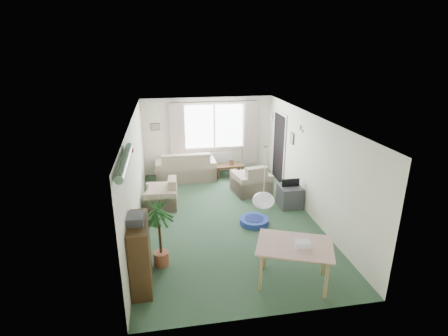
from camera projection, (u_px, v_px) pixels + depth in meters
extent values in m
plane|color=#2C4932|center=(226.00, 218.00, 8.28)|extent=(6.50, 6.50, 0.00)
cube|color=white|center=(214.00, 126.00, 10.82)|extent=(1.80, 0.03, 1.30)
cube|color=black|center=(214.00, 102.00, 10.49)|extent=(2.60, 0.03, 0.03)
cube|color=beige|center=(177.00, 136.00, 10.62)|extent=(0.45, 0.08, 2.00)
cube|color=beige|center=(251.00, 133.00, 10.99)|extent=(0.45, 0.08, 2.00)
cube|color=white|center=(215.00, 160.00, 11.15)|extent=(1.20, 0.10, 0.55)
cube|color=black|center=(279.00, 148.00, 10.32)|extent=(0.03, 0.95, 2.00)
sphere|color=white|center=(263.00, 200.00, 5.69)|extent=(0.36, 0.36, 0.36)
cylinder|color=#196626|center=(125.00, 161.00, 5.08)|extent=(1.60, 1.60, 0.12)
sphere|color=silver|center=(272.00, 116.00, 8.59)|extent=(0.20, 0.20, 0.20)
sphere|color=silver|center=(302.00, 126.00, 7.53)|extent=(0.20, 0.20, 0.20)
cube|color=brown|center=(155.00, 127.00, 10.51)|extent=(0.28, 0.03, 0.22)
cube|color=brown|center=(292.00, 138.00, 9.20)|extent=(0.03, 0.24, 0.30)
cube|color=beige|center=(185.00, 165.00, 10.57)|extent=(1.78, 0.94, 0.89)
cube|color=beige|center=(251.00, 178.00, 9.60)|extent=(1.07, 1.03, 0.84)
cube|color=beige|center=(161.00, 193.00, 8.77)|extent=(0.83, 0.87, 0.74)
cube|color=black|center=(229.00, 170.00, 10.87)|extent=(0.86, 0.51, 0.38)
cube|color=brown|center=(231.00, 162.00, 10.76)|extent=(0.12, 0.05, 0.16)
cube|color=black|center=(140.00, 254.00, 5.79)|extent=(0.36, 0.99, 1.19)
cube|color=#3B3B40|center=(135.00, 219.00, 5.54)|extent=(0.30, 0.37, 0.14)
cylinder|color=#1D5626|center=(160.00, 231.00, 6.29)|extent=(0.62, 0.62, 1.42)
cube|color=tan|center=(293.00, 264.00, 5.93)|extent=(1.34, 1.13, 0.71)
cube|color=white|center=(302.00, 245.00, 5.73)|extent=(0.27, 0.21, 0.12)
cube|color=#3B3B40|center=(290.00, 196.00, 8.82)|extent=(0.54, 0.59, 0.53)
cylinder|color=navy|center=(254.00, 221.00, 7.99)|extent=(0.86, 0.86, 0.13)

